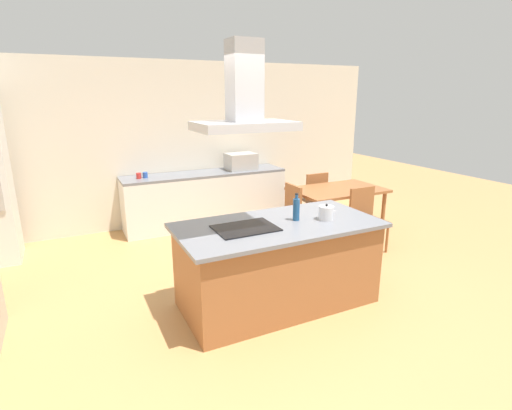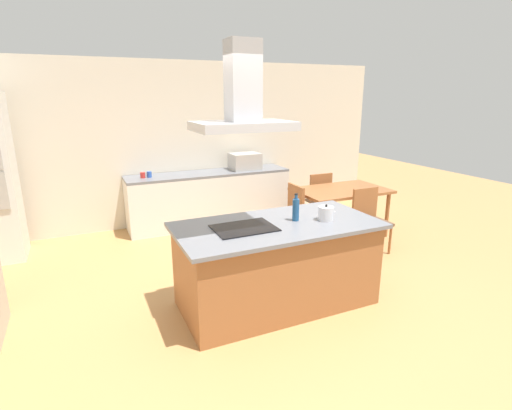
{
  "view_description": "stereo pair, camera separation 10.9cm",
  "coord_description": "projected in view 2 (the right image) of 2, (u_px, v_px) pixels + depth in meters",
  "views": [
    {
      "loc": [
        -1.88,
        -3.31,
        2.17
      ],
      "look_at": [
        -0.06,
        0.4,
        1.0
      ],
      "focal_mm": 27.6,
      "sensor_mm": 36.0,
      "label": 1
    },
    {
      "loc": [
        -1.78,
        -3.36,
        2.17
      ],
      "look_at": [
        -0.06,
        0.4,
        1.0
      ],
      "focal_mm": 27.6,
      "sensor_mm": 36.0,
      "label": 2
    }
  ],
  "objects": [
    {
      "name": "countertop_microwave",
      "position": [
        245.0,
        161.0,
        6.83
      ],
      "size": [
        0.5,
        0.38,
        0.28
      ],
      "primitive_type": "cube",
      "color": "#B2AFAA",
      "rests_on": "back_counter"
    },
    {
      "name": "olive_oil_bottle",
      "position": [
        296.0,
        209.0,
        4.06
      ],
      "size": [
        0.07,
        0.07,
        0.29
      ],
      "color": "navy",
      "rests_on": "kitchen_island"
    },
    {
      "name": "cooktop",
      "position": [
        244.0,
        228.0,
        3.85
      ],
      "size": [
        0.6,
        0.44,
        0.01
      ],
      "primitive_type": "cube",
      "color": "black",
      "rests_on": "kitchen_island"
    },
    {
      "name": "ground",
      "position": [
        227.0,
        253.0,
        5.56
      ],
      "size": [
        16.0,
        16.0,
        0.0
      ],
      "primitive_type": "plane",
      "color": "tan"
    },
    {
      "name": "dining_table",
      "position": [
        341.0,
        194.0,
        6.1
      ],
      "size": [
        1.4,
        0.9,
        0.75
      ],
      "color": "#995B33",
      "rests_on": "ground"
    },
    {
      "name": "back_counter",
      "position": [
        210.0,
        198.0,
        6.72
      ],
      "size": [
        2.74,
        0.62,
        0.9
      ],
      "color": "silver",
      "rests_on": "ground"
    },
    {
      "name": "coffee_mug_blue",
      "position": [
        149.0,
        174.0,
        6.2
      ],
      "size": [
        0.08,
        0.08,
        0.09
      ],
      "primitive_type": "cylinder",
      "color": "#2D56B2",
      "rests_on": "back_counter"
    },
    {
      "name": "kitchen_island",
      "position": [
        277.0,
        264.0,
        4.12
      ],
      "size": [
        2.09,
        1.04,
        0.9
      ],
      "color": "#995B33",
      "rests_on": "ground"
    },
    {
      "name": "wall_back",
      "position": [
        190.0,
        144.0,
        6.72
      ],
      "size": [
        7.2,
        0.1,
        2.7
      ],
      "primitive_type": "cube",
      "color": "beige",
      "rests_on": "ground"
    },
    {
      "name": "chair_at_left_end",
      "position": [
        289.0,
        211.0,
        5.78
      ],
      "size": [
        0.42,
        0.42,
        0.89
      ],
      "color": "brown",
      "rests_on": "ground"
    },
    {
      "name": "chair_facing_back_wall",
      "position": [
        317.0,
        195.0,
        6.73
      ],
      "size": [
        0.42,
        0.42,
        0.89
      ],
      "color": "brown",
      "rests_on": "ground"
    },
    {
      "name": "chair_facing_island",
      "position": [
        369.0,
        216.0,
        5.56
      ],
      "size": [
        0.42,
        0.42,
        0.89
      ],
      "color": "brown",
      "rests_on": "ground"
    },
    {
      "name": "coffee_mug_red",
      "position": [
        143.0,
        175.0,
        6.15
      ],
      "size": [
        0.08,
        0.08,
        0.09
      ],
      "primitive_type": "cylinder",
      "color": "red",
      "rests_on": "back_counter"
    },
    {
      "name": "range_hood",
      "position": [
        243.0,
        102.0,
        3.52
      ],
      "size": [
        0.9,
        0.55,
        0.78
      ],
      "color": "#ADADB2"
    },
    {
      "name": "tea_kettle",
      "position": [
        326.0,
        213.0,
        4.09
      ],
      "size": [
        0.21,
        0.16,
        0.17
      ],
      "color": "silver",
      "rests_on": "kitchen_island"
    }
  ]
}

